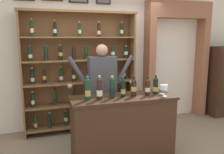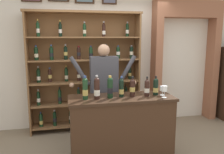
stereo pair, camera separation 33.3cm
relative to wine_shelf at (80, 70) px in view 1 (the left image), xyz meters
name	(u,v)px [view 1 (the left image)]	position (x,y,z in m)	size (l,w,h in m)	color
back_wall	(96,46)	(0.40, 0.29, 0.43)	(12.00, 0.19, 3.26)	silver
wine_shelf	(80,70)	(0.00, 0.00, 0.00)	(2.16, 0.37, 2.29)	brown
archway_doorway	(174,52)	(2.16, 0.16, 0.29)	(1.47, 0.45, 2.56)	#935B42
tasting_counter	(123,128)	(0.40, -1.32, -0.71)	(1.52, 0.57, 0.97)	#382316
shopkeeper	(102,83)	(0.25, -0.70, -0.14)	(1.15, 0.22, 1.71)	#2D3347
tasting_bottle_bianco	(88,89)	(-0.12, -1.35, -0.07)	(0.07, 0.07, 0.33)	#19381E
tasting_bottle_grappa	(99,89)	(0.04, -1.37, -0.08)	(0.08, 0.08, 0.34)	black
tasting_bottle_riserva	(112,87)	(0.23, -1.34, -0.07)	(0.08, 0.08, 0.32)	black
tasting_bottle_prosecco	(123,88)	(0.40, -1.32, -0.09)	(0.07, 0.07, 0.30)	black
tasting_bottle_brunello	(134,87)	(0.56, -1.34, -0.09)	(0.08, 0.08, 0.30)	black
tasting_bottle_chianti	(148,87)	(0.77, -1.36, -0.10)	(0.07, 0.07, 0.29)	black
tasting_bottle_vin_santo	(156,86)	(0.93, -1.32, -0.10)	(0.08, 0.08, 0.29)	black
wine_glass_spare	(165,88)	(0.99, -1.49, -0.10)	(0.08, 0.08, 0.17)	silver
wine_glass_left	(162,88)	(1.02, -1.36, -0.13)	(0.08, 0.08, 0.14)	silver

